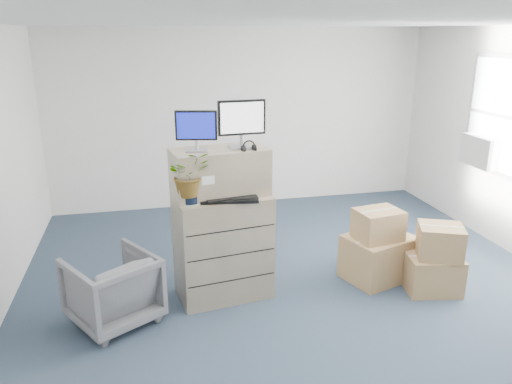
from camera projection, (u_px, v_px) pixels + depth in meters
ground at (308, 309)px, 5.12m from camera, size 7.00×7.00×0.00m
wall_back at (241, 119)px, 7.95m from camera, size 6.00×0.02×2.80m
ac_unit at (482, 151)px, 6.66m from camera, size 0.24×0.60×0.40m
filing_cabinet_lower at (223, 246)px, 5.27m from camera, size 1.03×0.72×1.12m
filing_cabinet_upper at (220, 172)px, 5.07m from camera, size 1.02×0.62×0.48m
monitor_left at (196, 129)px, 4.83m from camera, size 0.40×0.19×0.40m
monitor_right at (242, 121)px, 4.97m from camera, size 0.49×0.21×0.48m
headphones at (249, 147)px, 4.92m from camera, size 0.14×0.04×0.14m
keyboard at (229, 199)px, 4.95m from camera, size 0.60×0.31×0.03m
mouse at (254, 194)px, 5.09m from camera, size 0.12×0.10×0.04m
water_bottle at (231, 180)px, 5.10m from camera, size 0.09×0.09×0.30m
phone_dock at (221, 191)px, 5.11m from camera, size 0.07×0.06×0.14m
external_drive at (253, 187)px, 5.30m from camera, size 0.24×0.21×0.06m
tissue_box at (248, 180)px, 5.28m from camera, size 0.24×0.14×0.09m
potted_plant at (189, 180)px, 4.78m from camera, size 0.48×0.52×0.43m
office_chair at (112, 286)px, 4.80m from camera, size 1.00×0.98×0.76m
cardboard_boxes at (399, 254)px, 5.57m from camera, size 1.20×1.09×0.85m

